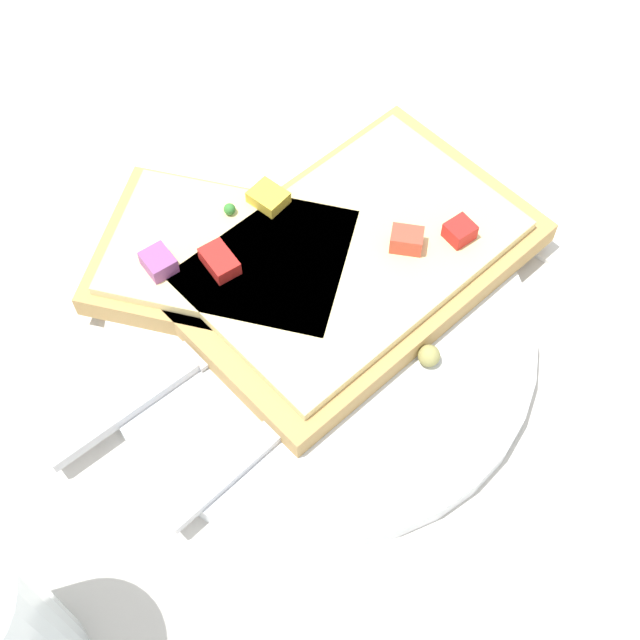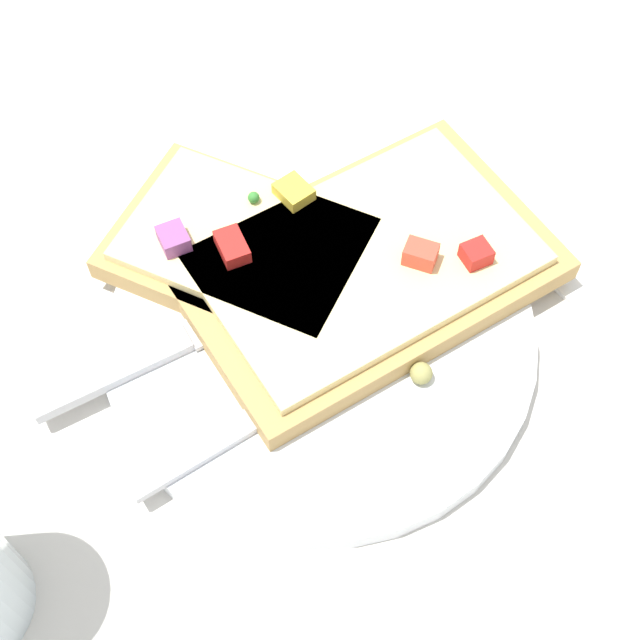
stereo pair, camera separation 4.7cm
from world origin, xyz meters
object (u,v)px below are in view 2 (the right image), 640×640
Objects in this scene: fork at (327,376)px; knife at (204,329)px; pizza_slice_corner at (251,242)px; pizza_slice_main at (367,266)px; plate at (320,336)px.

knife is at bearing 122.98° from fork.
pizza_slice_corner is (0.09, -0.02, 0.01)m from fork.
pizza_slice_main is (-0.03, -0.09, 0.01)m from knife.
pizza_slice_main is at bearing 37.23° from fork.
knife reaches higher than fork.
pizza_slice_corner reaches higher than fork.
fork is at bearing -37.70° from pizza_slice_corner.
plate is at bearing 21.86° from pizza_slice_main.
fork is 0.07m from pizza_slice_main.
fork is 1.19× the size of pizza_slice_corner.
pizza_slice_main reaches higher than fork.
fork is at bearing -52.54° from knife.
plate is at bearing 62.99° from fork.
fork is at bearing 145.87° from plate.
pizza_slice_corner is at bearing 36.07° from knife.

